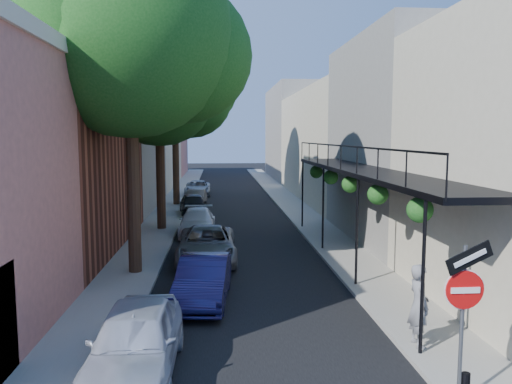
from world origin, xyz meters
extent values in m
cube|color=black|center=(0.00, 30.00, 0.01)|extent=(6.00, 64.00, 0.01)
cube|color=gray|center=(-4.00, 30.00, 0.06)|extent=(2.00, 64.00, 0.12)
cube|color=gray|center=(4.00, 30.00, 0.06)|extent=(2.00, 64.00, 0.12)
cube|color=beige|center=(-5.05, 2.50, 1.20)|extent=(0.10, 1.20, 2.20)
cube|color=gray|center=(-5.02, 14.00, 8.00)|extent=(0.06, 7.00, 4.00)
cube|color=gray|center=(-9.00, 26.00, 4.50)|extent=(8.00, 12.00, 9.00)
cube|color=beige|center=(-9.00, 40.00, 5.00)|extent=(8.00, 16.00, 10.00)
cube|color=tan|center=(-9.00, 54.00, 4.00)|extent=(8.00, 12.00, 8.00)
cube|color=gray|center=(9.00, 15.00, 4.50)|extent=(8.00, 10.00, 9.00)
cube|color=beige|center=(9.00, 30.00, 4.00)|extent=(8.00, 20.00, 8.00)
cube|color=gray|center=(9.00, 48.00, 5.00)|extent=(8.00, 16.00, 10.00)
cube|color=black|center=(4.20, 10.00, 3.50)|extent=(2.00, 16.00, 0.15)
cube|color=black|center=(3.25, 10.00, 4.38)|extent=(0.05, 16.00, 0.05)
cylinder|color=black|center=(3.30, 3.00, 1.81)|extent=(0.08, 0.08, 3.40)
cylinder|color=black|center=(3.30, 18.00, 1.81)|extent=(0.08, 0.08, 3.40)
sphere|color=#164D16|center=(3.60, 4.00, 3.05)|extent=(0.60, 0.60, 0.60)
sphere|color=#164D16|center=(3.60, 10.00, 3.05)|extent=(0.60, 0.60, 0.60)
sphere|color=#164D16|center=(3.60, 16.00, 3.05)|extent=(0.60, 0.60, 0.60)
cylinder|color=#595B60|center=(3.15, 1.00, 1.45)|extent=(0.07, 0.07, 2.90)
cylinder|color=red|center=(3.15, 0.96, 2.15)|extent=(0.66, 0.04, 0.66)
cube|color=white|center=(3.15, 0.93, 2.15)|extent=(0.50, 0.02, 0.10)
cylinder|color=white|center=(3.15, 0.98, 2.15)|extent=(0.70, 0.02, 0.70)
cube|color=black|center=(3.20, 0.95, 2.70)|extent=(0.89, 0.15, 0.58)
cube|color=white|center=(3.20, 0.92, 2.70)|extent=(0.60, 0.10, 0.31)
cylinder|color=#332114|center=(-3.80, 10.00, 3.50)|extent=(0.44, 0.44, 7.00)
sphere|color=#164D16|center=(-3.80, 10.00, 8.02)|extent=(6.80, 6.80, 6.80)
sphere|color=#164D16|center=(-2.10, 11.02, 7.52)|extent=(4.76, 4.76, 4.76)
cylinder|color=#332114|center=(-3.80, 18.00, 3.15)|extent=(0.44, 0.44, 6.30)
sphere|color=#164D16|center=(-3.80, 18.00, 7.20)|extent=(6.00, 6.00, 6.00)
sphere|color=#164D16|center=(-2.30, 18.90, 6.70)|extent=(4.20, 4.20, 4.20)
cylinder|color=#332114|center=(-3.80, 27.00, 3.67)|extent=(0.44, 0.44, 7.35)
sphere|color=#164D16|center=(-3.80, 27.00, 8.40)|extent=(7.00, 7.00, 7.00)
sphere|color=#164D16|center=(-2.05, 28.05, 7.90)|extent=(4.90, 4.90, 4.90)
imported|color=#B6BBCA|center=(-2.60, 2.68, 0.71)|extent=(1.70, 4.15, 1.41)
imported|color=#191747|center=(-1.40, 7.01, 0.64)|extent=(1.69, 4.01, 1.29)
imported|color=slate|center=(-1.40, 11.60, 0.65)|extent=(2.19, 4.69, 1.30)
imported|color=white|center=(-1.97, 16.94, 0.60)|extent=(1.70, 4.16, 1.21)
imported|color=black|center=(-2.47, 22.79, 0.64)|extent=(1.93, 3.91, 1.28)
imported|color=slate|center=(-2.46, 26.65, 0.56)|extent=(1.40, 3.45, 1.11)
imported|color=#9DA5B1|center=(-2.60, 32.78, 0.59)|extent=(2.01, 4.29, 1.19)
imported|color=gray|center=(3.40, 3.39, 1.03)|extent=(0.47, 0.68, 1.83)
camera|label=1|loc=(-0.95, -6.86, 4.71)|focal=35.00mm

